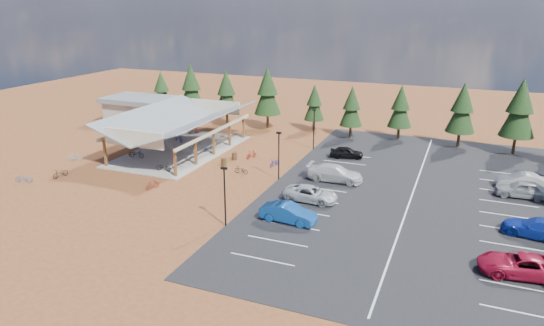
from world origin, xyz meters
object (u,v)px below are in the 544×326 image
object	(u,v)px
lamp_post_1	(279,152)
bike_14	(275,162)
car_3	(335,173)
car_7	(539,228)
bike_7	(226,137)
car_8	(522,189)
bike_pavilion	(180,121)
bike_16	(241,170)
bike_9	(75,157)
bike_10	(24,178)
trash_bin_1	(234,156)
car_2	(311,194)
bike_1	(169,146)
bike_11	(153,184)
outbuilding	(142,109)
bike_3	(193,130)
bike_5	(188,149)
lamp_post_2	(314,126)
bike_4	(163,167)
car_4	(347,152)
bike_8	(60,173)
car_1	(288,213)
bike_15	(251,154)
car_6	(521,265)
bike_2	(178,139)
bike_6	(208,149)
car_9	(521,181)
lamp_post_0	(225,192)
bike_0	(136,154)

from	to	relation	value
lamp_post_1	bike_14	size ratio (longest dim) A/B	2.90
car_3	car_7	distance (m)	19.22
bike_7	car_8	size ratio (longest dim) A/B	0.33
bike_pavilion	bike_16	world-z (taller)	bike_pavilion
car_3	bike_14	bearing A→B (deg)	73.47
bike_9	bike_10	distance (m)	7.60
trash_bin_1	car_2	bearing A→B (deg)	-35.29
trash_bin_1	car_8	xyz separation A→B (m)	(30.41, -0.19, 0.40)
bike_1	bike_11	size ratio (longest dim) A/B	0.98
bike_10	car_3	distance (m)	32.02
car_2	car_7	xyz separation A→B (m)	(18.81, -0.30, 0.08)
outbuilding	car_7	size ratio (longest dim) A/B	2.05
bike_3	bike_5	size ratio (longest dim) A/B	1.19
lamp_post_2	bike_4	distance (m)	19.32
car_2	car_4	xyz separation A→B (m)	(-0.13, 14.31, -0.04)
bike_8	car_1	size ratio (longest dim) A/B	0.38
lamp_post_1	bike_8	xyz separation A→B (m)	(-21.63, -8.12, -2.50)
outbuilding	bike_11	distance (m)	29.72
bike_15	car_6	world-z (taller)	car_6
lamp_post_1	car_1	bearing A→B (deg)	-64.08
bike_15	car_4	world-z (taller)	car_4
lamp_post_2	car_4	xyz separation A→B (m)	(4.76, -2.01, -2.27)
bike_pavilion	bike_8	size ratio (longest dim) A/B	10.70
outbuilding	bike_2	world-z (taller)	outbuilding
bike_1	car_7	bearing A→B (deg)	-97.51
bike_pavilion	car_6	size ratio (longest dim) A/B	3.52
bike_8	car_1	xyz separation A→B (m)	(26.19, -1.26, 0.35)
outbuilding	car_2	bearing A→B (deg)	-30.95
outbuilding	bike_6	size ratio (longest dim) A/B	6.86
bike_9	bike_2	bearing A→B (deg)	-72.62
lamp_post_2	bike_4	size ratio (longest dim) A/B	3.00
car_2	car_7	world-z (taller)	car_7
bike_pavilion	car_2	size ratio (longest dim) A/B	3.85
car_9	trash_bin_1	bearing A→B (deg)	-92.97
bike_2	bike_3	world-z (taller)	bike_3
lamp_post_0	bike_3	size ratio (longest dim) A/B	2.89
bike_8	bike_11	xyz separation A→B (m)	(11.05, 0.84, 0.00)
bike_6	bike_5	bearing A→B (deg)	114.47
bike_pavilion	bike_6	distance (m)	4.77
lamp_post_2	bike_16	distance (m)	12.88
lamp_post_0	bike_5	bearing A→B (deg)	129.68
outbuilding	bike_11	world-z (taller)	outbuilding
bike_14	bike_11	bearing A→B (deg)	-119.24
lamp_post_1	trash_bin_1	size ratio (longest dim) A/B	5.71
bike_2	car_2	size ratio (longest dim) A/B	0.32
bike_2	bike_14	world-z (taller)	bike_2
car_1	bike_5	bearing A→B (deg)	55.71
lamp_post_0	bike_11	size ratio (longest dim) A/B	3.23
bike_0	car_4	size ratio (longest dim) A/B	0.49
bike_6	bike_4	bearing A→B (deg)	169.91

